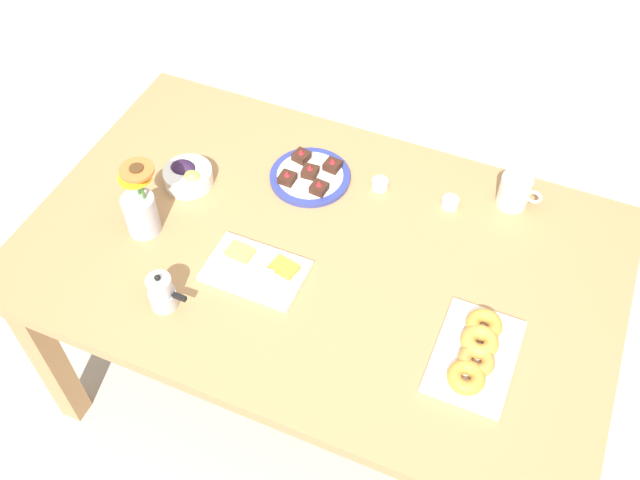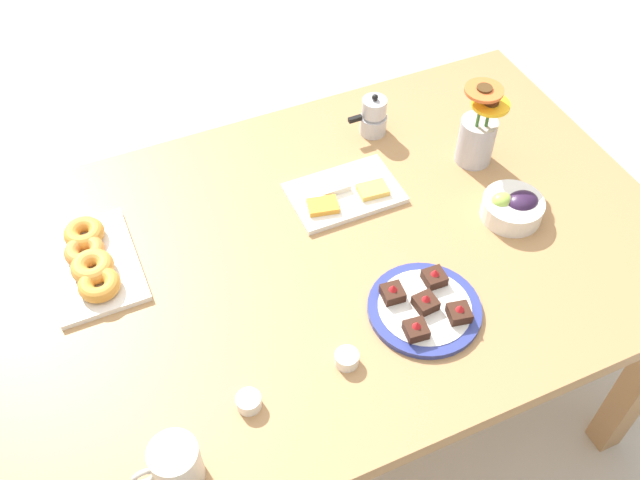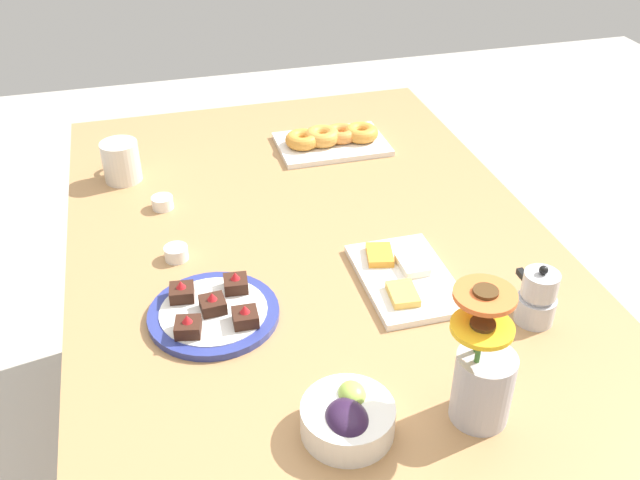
{
  "view_description": "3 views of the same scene",
  "coord_description": "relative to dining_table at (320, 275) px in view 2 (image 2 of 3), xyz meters",
  "views": [
    {
      "loc": [
        0.48,
        -1.11,
        2.24
      ],
      "look_at": [
        0.0,
        0.0,
        0.78
      ],
      "focal_mm": 40.0,
      "sensor_mm": 36.0,
      "label": 1
    },
    {
      "loc": [
        0.42,
        0.94,
        1.96
      ],
      "look_at": [
        0.0,
        0.0,
        0.78
      ],
      "focal_mm": 40.0,
      "sensor_mm": 36.0,
      "label": 2
    },
    {
      "loc": [
        -1.14,
        0.31,
        1.58
      ],
      "look_at": [
        0.0,
        0.0,
        0.78
      ],
      "focal_mm": 40.0,
      "sensor_mm": 36.0,
      "label": 3
    }
  ],
  "objects": [
    {
      "name": "dining_table",
      "position": [
        0.0,
        0.0,
        0.0
      ],
      "size": [
        1.6,
        1.0,
        0.74
      ],
      "color": "#A87A4C",
      "rests_on": "ground_plane"
    },
    {
      "name": "dessert_plate",
      "position": [
        -0.13,
        0.24,
        0.1
      ],
      "size": [
        0.24,
        0.24,
        0.05
      ],
      "color": "navy",
      "rests_on": "dining_table"
    },
    {
      "name": "jam_cup_honey",
      "position": [
        0.28,
        0.29,
        0.1
      ],
      "size": [
        0.05,
        0.05,
        0.03
      ],
      "color": "white",
      "rests_on": "dining_table"
    },
    {
      "name": "flower_vase",
      "position": [
        -0.47,
        -0.12,
        0.17
      ],
      "size": [
        0.11,
        0.11,
        0.23
      ],
      "color": "#B2B2BC",
      "rests_on": "dining_table"
    },
    {
      "name": "grape_bowl",
      "position": [
        -0.45,
        0.08,
        0.12
      ],
      "size": [
        0.14,
        0.14,
        0.07
      ],
      "color": "white",
      "rests_on": "dining_table"
    },
    {
      "name": "jam_cup_berry",
      "position": [
        0.07,
        0.28,
        0.1
      ],
      "size": [
        0.05,
        0.05,
        0.03
      ],
      "color": "white",
      "rests_on": "dining_table"
    },
    {
      "name": "cheese_platter",
      "position": [
        -0.12,
        -0.14,
        0.1
      ],
      "size": [
        0.26,
        0.17,
        0.03
      ],
      "color": "white",
      "rests_on": "dining_table"
    },
    {
      "name": "coffee_mug",
      "position": [
        0.44,
        0.37,
        0.14
      ],
      "size": [
        0.12,
        0.09,
        0.1
      ],
      "color": "beige",
      "rests_on": "dining_table"
    },
    {
      "name": "moka_pot",
      "position": [
        -0.29,
        -0.32,
        0.13
      ],
      "size": [
        0.11,
        0.07,
        0.12
      ],
      "color": "#B7B7BC",
      "rests_on": "dining_table"
    },
    {
      "name": "croissant_platter",
      "position": [
        0.47,
        -0.16,
        0.11
      ],
      "size": [
        0.19,
        0.28,
        0.05
      ],
      "color": "white",
      "rests_on": "dining_table"
    },
    {
      "name": "ground_plane",
      "position": [
        0.0,
        0.0,
        -0.65
      ],
      "size": [
        6.0,
        6.0,
        0.0
      ],
      "primitive_type": "plane",
      "color": "#B7B2A8"
    }
  ]
}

